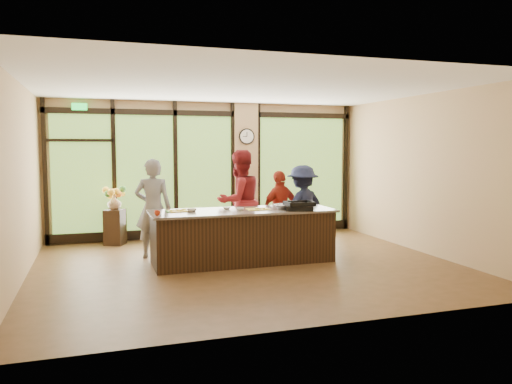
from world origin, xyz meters
TOP-DOWN VIEW (x-y plane):
  - floor at (0.00, 0.00)m, footprint 7.00×7.00m
  - ceiling at (0.00, 0.00)m, footprint 7.00×7.00m
  - back_wall at (0.00, 3.00)m, footprint 7.00×0.00m
  - left_wall at (-3.50, 0.00)m, footprint 0.00×6.00m
  - right_wall at (3.50, 0.00)m, footprint 0.00×6.00m
  - window_wall at (0.16, 2.95)m, footprint 6.90×0.12m
  - island_base at (0.00, 0.30)m, footprint 3.10×1.00m
  - countertop at (0.00, 0.30)m, footprint 3.20×1.10m
  - wall_clock at (0.85, 2.87)m, footprint 0.36×0.04m
  - cook_left at (-1.45, 1.13)m, footprint 0.74×0.57m
  - cook_midleft at (0.17, 1.11)m, footprint 1.15×1.02m
  - cook_midright at (1.02, 1.15)m, footprint 0.99×0.67m
  - cook_right at (1.45, 1.05)m, footprint 1.21×0.92m
  - roasting_pan at (0.91, -0.05)m, footprint 0.56×0.50m
  - mixing_bowl at (0.73, 0.20)m, footprint 0.40×0.40m
  - cutting_board_left at (-1.13, 0.48)m, footprint 0.36×0.27m
  - cutting_board_center at (-1.05, 0.48)m, footprint 0.46×0.36m
  - cutting_board_right at (0.27, 0.28)m, footprint 0.40×0.31m
  - prep_bowl_near at (-0.89, 0.33)m, footprint 0.22×0.22m
  - prep_bowl_mid at (-0.07, 0.25)m, footprint 0.14×0.14m
  - prep_bowl_far at (-0.24, 0.49)m, footprint 0.15×0.15m
  - red_ramekin at (-1.50, 0.05)m, footprint 0.13×0.13m
  - flower_stand at (-2.07, 2.61)m, footprint 0.48×0.48m
  - flower_vase at (-2.07, 2.61)m, footprint 0.29×0.29m
  - bar_cart at (2.15, 2.75)m, footprint 0.71×0.53m

SIDE VIEW (x-z plane):
  - floor at x=0.00m, z-range 0.00..0.00m
  - flower_stand at x=-2.07m, z-range 0.00..0.73m
  - island_base at x=0.00m, z-range 0.00..0.88m
  - bar_cart at x=2.15m, z-range 0.09..0.95m
  - cook_midright at x=1.02m, z-range 0.00..1.55m
  - cook_right at x=1.45m, z-range 0.00..1.66m
  - flower_vase at x=-2.07m, z-range 0.73..1.02m
  - countertop at x=0.00m, z-range 0.88..0.92m
  - cook_left at x=-1.45m, z-range 0.00..1.81m
  - cutting_board_left at x=-1.13m, z-range 0.92..0.93m
  - cutting_board_right at x=0.27m, z-range 0.92..0.93m
  - cutting_board_center at x=-1.05m, z-range 0.92..0.93m
  - prep_bowl_far at x=-0.24m, z-range 0.92..0.95m
  - prep_bowl_mid at x=-0.07m, z-range 0.92..0.96m
  - prep_bowl_near at x=-0.89m, z-range 0.92..0.97m
  - red_ramekin at x=-1.50m, z-range 0.92..1.00m
  - roasting_pan at x=0.91m, z-range 0.92..1.00m
  - mixing_bowl at x=0.73m, z-range 0.92..1.00m
  - cook_midleft at x=0.17m, z-range 0.00..1.96m
  - window_wall at x=0.16m, z-range -0.11..2.89m
  - back_wall at x=0.00m, z-range -2.00..5.00m
  - left_wall at x=-3.50m, z-range -1.50..4.50m
  - right_wall at x=3.50m, z-range -1.50..4.50m
  - wall_clock at x=0.85m, z-range 2.07..2.43m
  - ceiling at x=0.00m, z-range 3.00..3.00m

